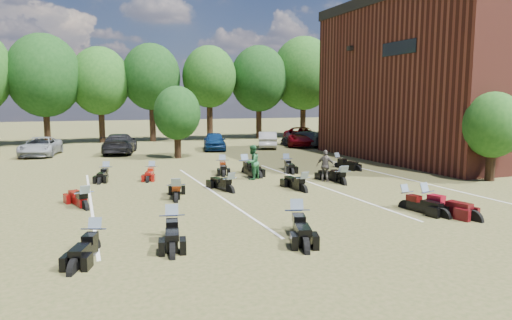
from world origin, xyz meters
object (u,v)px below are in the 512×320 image
car_4 (214,141)px  motorcycle_3 (297,232)px  motorcycle_7 (85,209)px  person_green (252,162)px  person_grey (326,166)px

car_4 → motorcycle_3: 23.53m
motorcycle_7 → person_green: bearing=-171.3°
car_4 → person_green: (-2.09, -14.03, 0.16)m
person_green → person_grey: (3.10, -1.87, -0.09)m
person_green → motorcycle_3: 9.38m
car_4 → person_green: person_green is taller
motorcycle_3 → person_green: bearing=96.3°
person_grey → motorcycle_7: size_ratio=0.70×
car_4 → motorcycle_7: size_ratio=1.87×
person_grey → motorcycle_7: 11.22m
person_grey → motorcycle_7: bearing=55.9°
car_4 → motorcycle_3: (-4.14, -23.15, -0.71)m
car_4 → person_grey: (1.01, -15.91, 0.06)m
person_green → person_grey: size_ratio=1.12×
person_grey → motorcycle_7: person_grey is taller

